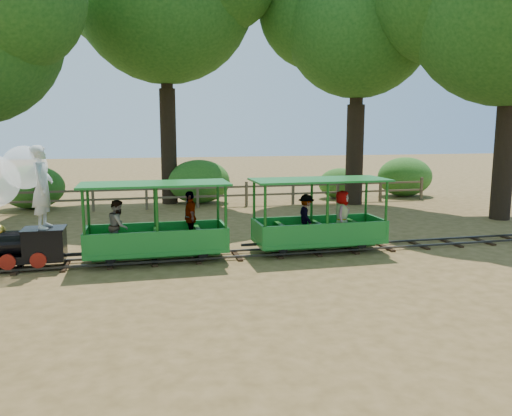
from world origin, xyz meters
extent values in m
plane|color=#A17A45|center=(0.00, 0.00, 0.00)|extent=(90.00, 90.00, 0.00)
cube|color=#3F3D3A|center=(0.00, -0.30, 0.08)|extent=(22.00, 0.05, 0.05)
cube|color=#3F3D3A|center=(0.00, 0.30, 0.08)|extent=(22.00, 0.05, 0.05)
cube|color=#382314|center=(0.00, 0.00, 0.03)|extent=(0.12, 1.00, 0.05)
cube|color=#382314|center=(-5.00, 0.00, 0.03)|extent=(0.12, 1.00, 0.05)
cube|color=#382314|center=(5.00, 0.00, 0.03)|extent=(0.12, 1.00, 0.05)
cube|color=black|center=(-6.03, 0.00, 0.27)|extent=(2.11, 0.67, 0.17)
cube|color=black|center=(-5.41, 0.00, 0.62)|extent=(0.86, 0.67, 0.53)
cube|color=black|center=(-5.41, 0.00, 0.91)|extent=(0.91, 0.73, 0.04)
cylinder|color=maroon|center=(-6.13, -0.35, 0.27)|extent=(0.35, 0.06, 0.35)
cylinder|color=maroon|center=(-6.13, 0.35, 0.27)|extent=(0.35, 0.06, 0.35)
cylinder|color=maroon|center=(-5.50, -0.35, 0.27)|extent=(0.35, 0.06, 0.35)
cylinder|color=maroon|center=(-5.50, 0.35, 0.27)|extent=(0.35, 0.06, 0.35)
sphere|color=white|center=(-5.74, 0.15, 2.28)|extent=(0.96, 0.96, 0.96)
imported|color=silver|center=(-5.37, -0.02, 1.85)|extent=(0.50, 0.71, 1.85)
cube|color=#1A7A29|center=(-2.93, 0.00, 0.31)|extent=(3.28, 1.25, 0.10)
cube|color=#135514|center=(-2.93, 0.00, 0.20)|extent=(2.95, 0.48, 0.14)
cube|color=#1A7A29|center=(-2.93, -0.59, 0.60)|extent=(3.28, 0.06, 0.48)
cube|color=#1A7A29|center=(-2.93, 0.59, 0.60)|extent=(3.28, 0.06, 0.48)
cube|color=#1A7A29|center=(-2.93, 0.00, 1.86)|extent=(3.43, 1.40, 0.05)
cylinder|color=#135514|center=(-4.49, -0.57, 1.08)|extent=(0.07, 0.07, 1.54)
cylinder|color=#135514|center=(-4.49, 0.57, 1.08)|extent=(0.07, 0.07, 1.54)
cylinder|color=#135514|center=(-1.37, -0.57, 1.08)|extent=(0.07, 0.07, 1.54)
cylinder|color=#135514|center=(-1.37, 0.57, 1.08)|extent=(0.07, 0.07, 1.54)
cube|color=#135514|center=(-3.91, 0.00, 0.55)|extent=(0.12, 1.06, 0.39)
cube|color=#135514|center=(-2.93, 0.00, 0.55)|extent=(0.12, 1.06, 0.39)
cube|color=#135514|center=(-1.94, 0.00, 0.55)|extent=(0.12, 1.06, 0.39)
cylinder|color=black|center=(-3.98, -0.33, 0.24)|extent=(0.27, 0.06, 0.27)
cylinder|color=black|center=(-3.98, 0.33, 0.24)|extent=(0.27, 0.06, 0.27)
cylinder|color=black|center=(-1.88, -0.33, 0.24)|extent=(0.27, 0.06, 0.27)
cylinder|color=black|center=(-1.88, 0.33, 0.24)|extent=(0.27, 0.06, 0.27)
imported|color=gray|center=(-3.79, -0.22, 0.95)|extent=(0.51, 0.62, 1.18)
imported|color=gray|center=(-2.11, 0.22, 1.00)|extent=(0.35, 0.77, 1.28)
cube|color=#1A7A29|center=(1.14, 0.00, 0.31)|extent=(3.28, 1.25, 0.10)
cube|color=#135514|center=(1.14, 0.00, 0.20)|extent=(2.95, 0.48, 0.14)
cube|color=#1A7A29|center=(1.14, -0.59, 0.60)|extent=(3.28, 0.06, 0.48)
cube|color=#1A7A29|center=(1.14, 0.59, 0.60)|extent=(3.28, 0.06, 0.48)
cube|color=#1A7A29|center=(1.14, 0.00, 1.86)|extent=(3.43, 1.40, 0.05)
cylinder|color=#135514|center=(-0.42, -0.57, 1.08)|extent=(0.07, 0.07, 1.54)
cylinder|color=#135514|center=(-0.42, 0.57, 1.08)|extent=(0.07, 0.07, 1.54)
cylinder|color=#135514|center=(2.70, -0.57, 1.08)|extent=(0.07, 0.07, 1.54)
cylinder|color=#135514|center=(2.70, 0.57, 1.08)|extent=(0.07, 0.07, 1.54)
cube|color=#135514|center=(0.15, 0.00, 0.55)|extent=(0.12, 1.06, 0.39)
cube|color=#135514|center=(1.14, 0.00, 0.55)|extent=(0.12, 1.06, 0.39)
cube|color=#135514|center=(2.12, 0.00, 0.55)|extent=(0.12, 1.06, 0.39)
cylinder|color=black|center=(0.09, -0.33, 0.24)|extent=(0.27, 0.06, 0.27)
cylinder|color=black|center=(0.09, 0.33, 0.24)|extent=(0.27, 0.06, 0.27)
cylinder|color=black|center=(2.19, -0.33, 0.24)|extent=(0.27, 0.06, 0.27)
cylinder|color=black|center=(2.19, 0.33, 0.24)|extent=(0.27, 0.06, 0.27)
imported|color=gray|center=(0.84, 0.14, 0.92)|extent=(0.46, 0.75, 1.12)
imported|color=gray|center=(1.64, -0.28, 0.98)|extent=(0.66, 0.72, 1.24)
cylinder|color=#2D2116|center=(-2.00, 9.50, 2.39)|extent=(0.66, 0.66, 4.77)
cylinder|color=#2D2116|center=(-2.00, 9.50, 6.13)|extent=(0.50, 0.50, 2.73)
cylinder|color=#2D2116|center=(5.50, 7.50, 2.06)|extent=(0.72, 0.72, 4.11)
cylinder|color=#2D2116|center=(5.50, 7.50, 5.29)|extent=(0.54, 0.54, 2.35)
sphere|color=#194B17|center=(5.50, 7.50, 7.37)|extent=(6.04, 6.04, 6.04)
sphere|color=#194B17|center=(4.14, 8.56, 7.98)|extent=(4.83, 4.83, 4.83)
cylinder|color=#2D2116|center=(9.00, 3.00, 2.02)|extent=(0.68, 0.68, 4.04)
cylinder|color=#2D2116|center=(9.00, 3.00, 5.19)|extent=(0.51, 0.51, 2.31)
cube|color=brown|center=(-7.00, 8.00, 0.50)|extent=(0.10, 0.10, 1.00)
cube|color=brown|center=(-5.00, 8.00, 0.50)|extent=(0.10, 0.10, 1.00)
cube|color=brown|center=(-3.00, 8.00, 0.50)|extent=(0.10, 0.10, 1.00)
cube|color=brown|center=(-1.00, 8.00, 0.50)|extent=(0.10, 0.10, 1.00)
cube|color=brown|center=(1.00, 8.00, 0.50)|extent=(0.10, 0.10, 1.00)
cube|color=brown|center=(3.00, 8.00, 0.50)|extent=(0.10, 0.10, 1.00)
cube|color=brown|center=(5.00, 8.00, 0.50)|extent=(0.10, 0.10, 1.00)
cube|color=brown|center=(7.00, 8.00, 0.50)|extent=(0.10, 0.10, 1.00)
cube|color=brown|center=(9.00, 8.00, 0.50)|extent=(0.10, 0.10, 1.00)
cube|color=brown|center=(0.00, 8.00, 0.80)|extent=(18.00, 0.06, 0.08)
cube|color=brown|center=(0.00, 8.00, 0.45)|extent=(18.00, 0.06, 0.08)
ellipsoid|color=#2D6B1E|center=(-7.37, 9.30, 0.86)|extent=(2.48, 1.90, 1.71)
ellipsoid|color=#2D6B1E|center=(-0.78, 9.30, 0.92)|extent=(2.66, 2.05, 1.84)
ellipsoid|color=#2D6B1E|center=(5.64, 9.30, 0.68)|extent=(1.98, 1.52, 1.37)
ellipsoid|color=#2D6B1E|center=(8.91, 9.30, 0.91)|extent=(2.64, 2.03, 1.82)
camera|label=1|loc=(-3.33, -11.77, 3.11)|focal=35.00mm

